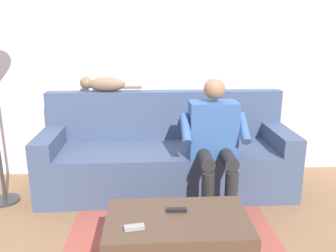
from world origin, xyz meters
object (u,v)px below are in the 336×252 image
couch (167,158)px  person_solo_seated (214,138)px  coffee_table (177,245)px  cat_on_backrest (103,84)px  remote_gray (134,227)px  remote_black (177,210)px

couch → person_solo_seated: 0.61m
coffee_table → cat_on_backrest: 1.74m
remote_gray → remote_black: bearing=-154.4°
coffee_table → remote_black: bearing=-92.2°
couch → person_solo_seated: (-0.37, 0.37, 0.31)m
cat_on_backrest → remote_gray: bearing=102.1°
remote_black → couch: bearing=92.7°
person_solo_seated → cat_on_backrest: 1.19m
couch → cat_on_backrest: (0.59, -0.25, 0.67)m
coffee_table → remote_gray: 0.34m
coffee_table → person_solo_seated: 0.99m
remote_gray → remote_black: 0.31m
coffee_table → remote_black: remote_black is taller
remote_black → coffee_table: bearing=-89.7°
coffee_table → remote_gray: (0.25, 0.11, 0.20)m
remote_black → cat_on_backrest: bearing=115.8°
couch → person_solo_seated: size_ratio=2.08×
cat_on_backrest → remote_gray: cat_on_backrest is taller
coffee_table → remote_black: (-0.00, -0.07, 0.20)m
coffee_table → cat_on_backrest: size_ratio=1.49×
cat_on_backrest → remote_gray: (-0.33, 1.55, -0.58)m
coffee_table → couch: bearing=-90.0°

